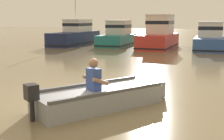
# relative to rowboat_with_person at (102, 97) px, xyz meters

# --- Properties ---
(ground_plane) EXTENTS (120.00, 120.00, 0.00)m
(ground_plane) POSITION_rel_rowboat_with_person_xyz_m (-1.05, 0.62, -0.25)
(ground_plane) COLOR #7A6B4C
(rowboat_with_person) EXTENTS (2.55, 3.42, 1.19)m
(rowboat_with_person) POSITION_rel_rowboat_with_person_xyz_m (0.00, 0.00, 0.00)
(rowboat_with_person) COLOR gray
(rowboat_with_person) RESTS_ON ground
(moored_boat_navy) EXTENTS (2.27, 6.49, 4.15)m
(moored_boat_navy) POSITION_rel_rowboat_with_person_xyz_m (-9.36, 15.16, 0.55)
(moored_boat_navy) COLOR #19234C
(moored_boat_navy) RESTS_ON ground
(moored_boat_teal) EXTENTS (2.31, 4.85, 2.02)m
(moored_boat_teal) POSITION_rel_rowboat_with_person_xyz_m (-5.82, 15.68, 0.50)
(moored_boat_teal) COLOR #1E727A
(moored_boat_teal) RESTS_ON ground
(moored_boat_red) EXTENTS (2.19, 5.13, 2.44)m
(moored_boat_red) POSITION_rel_rowboat_with_person_xyz_m (-2.24, 14.83, 0.65)
(moored_boat_red) COLOR #B72D28
(moored_boat_red) RESTS_ON ground
(moored_boat_blue) EXTENTS (2.40, 5.16, 1.95)m
(moored_boat_blue) POSITION_rel_rowboat_with_person_xyz_m (1.28, 15.34, 0.47)
(moored_boat_blue) COLOR #2D519E
(moored_boat_blue) RESTS_ON ground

